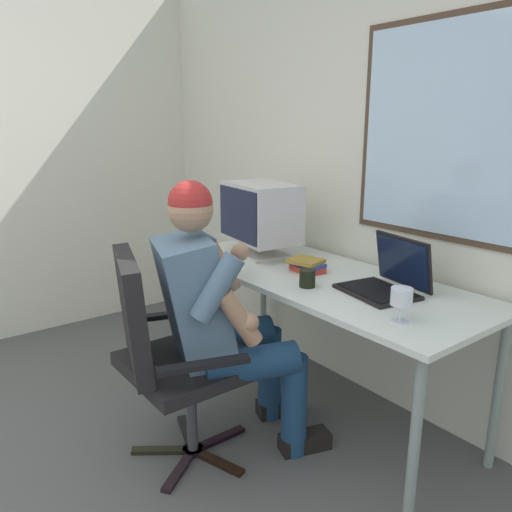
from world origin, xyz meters
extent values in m
cube|color=silver|center=(0.00, 2.30, 1.27)|extent=(4.64, 0.06, 2.54)
cube|color=#4C3828|center=(0.27, 2.26, 1.47)|extent=(1.17, 0.01, 1.00)
cube|color=silver|center=(0.27, 2.26, 1.47)|extent=(1.11, 0.02, 0.94)
cylinder|color=gray|center=(-1.07, 1.58, 0.37)|extent=(0.04, 0.04, 0.73)
cylinder|color=gray|center=(0.58, 1.58, 0.37)|extent=(0.04, 0.04, 0.73)
cylinder|color=gray|center=(-1.07, 2.18, 0.37)|extent=(0.04, 0.04, 0.73)
cylinder|color=gray|center=(0.58, 2.18, 0.37)|extent=(0.04, 0.04, 0.73)
cube|color=silver|center=(-0.25, 1.88, 0.75)|extent=(1.77, 0.72, 0.03)
cube|color=black|center=(-0.46, 1.21, 0.01)|extent=(0.29, 0.13, 0.02)
cube|color=black|center=(-0.40, 1.05, 0.01)|extent=(0.21, 0.26, 0.02)
cube|color=black|center=(-0.24, 1.05, 0.01)|extent=(0.20, 0.26, 0.02)
cube|color=black|center=(-0.18, 1.21, 0.01)|extent=(0.29, 0.13, 0.02)
cube|color=black|center=(-0.32, 1.31, 0.01)|extent=(0.05, 0.29, 0.02)
cylinder|color=black|center=(-0.32, 1.17, 0.01)|extent=(0.10, 0.10, 0.02)
cylinder|color=#3F3F44|center=(-0.32, 1.17, 0.23)|extent=(0.05, 0.05, 0.42)
cube|color=black|center=(-0.32, 1.17, 0.46)|extent=(0.53, 0.53, 0.06)
cube|color=black|center=(-0.39, 0.95, 0.73)|extent=(0.51, 0.25, 0.49)
cube|color=black|center=(-0.05, 1.08, 0.59)|extent=(0.16, 0.37, 0.02)
cube|color=black|center=(-0.59, 1.26, 0.59)|extent=(0.16, 0.37, 0.02)
cylinder|color=navy|center=(-0.10, 1.35, 0.49)|extent=(0.27, 0.44, 0.15)
cylinder|color=navy|center=(-0.04, 1.54, 0.24)|extent=(0.12, 0.12, 0.49)
cube|color=black|center=(-0.02, 1.60, 0.04)|extent=(0.17, 0.26, 0.08)
cylinder|color=navy|center=(-0.41, 1.45, 0.49)|extent=(0.27, 0.44, 0.15)
cylinder|color=navy|center=(-0.34, 1.64, 0.24)|extent=(0.12, 0.12, 0.49)
cube|color=black|center=(-0.32, 1.70, 0.04)|extent=(0.17, 0.26, 0.08)
cube|color=slate|center=(-0.32, 1.20, 0.76)|extent=(0.46, 0.41, 0.57)
sphere|color=#A87E5E|center=(-0.32, 1.20, 1.15)|extent=(0.19, 0.19, 0.19)
sphere|color=#A92A28|center=(-0.32, 1.20, 1.18)|extent=(0.19, 0.19, 0.19)
cylinder|color=slate|center=(-0.09, 1.18, 0.87)|extent=(0.16, 0.24, 0.28)
cylinder|color=#A87E5E|center=(-0.07, 1.26, 0.74)|extent=(0.13, 0.21, 0.26)
sphere|color=#A87E5E|center=(-0.05, 1.30, 0.71)|extent=(0.09, 0.09, 0.09)
cylinder|color=slate|center=(-0.51, 1.31, 0.87)|extent=(0.16, 0.25, 0.28)
cylinder|color=#A87E5E|center=(-0.47, 1.45, 0.83)|extent=(0.13, 0.20, 0.27)
sphere|color=#A87E5E|center=(-0.44, 1.53, 0.89)|extent=(0.09, 0.09, 0.09)
cube|color=beige|center=(-0.72, 1.88, 0.77)|extent=(0.32, 0.27, 0.02)
cylinder|color=beige|center=(-0.72, 1.88, 0.81)|extent=(0.04, 0.04, 0.07)
cube|color=silver|center=(-0.72, 1.88, 1.01)|extent=(0.50, 0.35, 0.32)
cube|color=#191E38|center=(-0.74, 1.73, 1.01)|extent=(0.42, 0.07, 0.28)
cube|color=black|center=(0.12, 1.88, 0.77)|extent=(0.37, 0.30, 0.02)
cube|color=black|center=(0.12, 1.88, 0.78)|extent=(0.34, 0.27, 0.00)
cube|color=black|center=(0.15, 2.03, 0.89)|extent=(0.34, 0.11, 0.23)
cube|color=#0F1933|center=(0.15, 2.02, 0.89)|extent=(0.31, 0.10, 0.21)
cylinder|color=silver|center=(0.39, 1.69, 0.76)|extent=(0.07, 0.07, 0.00)
cylinder|color=silver|center=(0.39, 1.69, 0.80)|extent=(0.01, 0.01, 0.07)
cylinder|color=silver|center=(0.39, 1.69, 0.86)|extent=(0.08, 0.08, 0.07)
cylinder|color=#560526|center=(0.39, 1.69, 0.84)|extent=(0.08, 0.08, 0.03)
cube|color=red|center=(-0.32, 1.87, 0.77)|extent=(0.19, 0.15, 0.03)
cube|color=#304094|center=(-0.32, 1.87, 0.80)|extent=(0.19, 0.12, 0.02)
cube|color=olive|center=(-0.32, 1.86, 0.82)|extent=(0.19, 0.17, 0.02)
cylinder|color=black|center=(-0.14, 1.70, 0.80)|extent=(0.07, 0.07, 0.08)
camera|label=1|loc=(1.48, 0.17, 1.50)|focal=35.09mm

